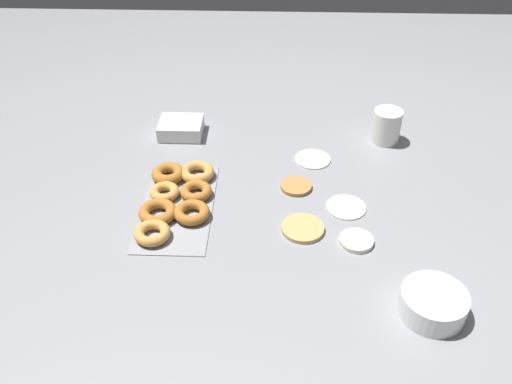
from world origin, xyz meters
name	(u,v)px	position (x,y,z in m)	size (l,w,h in m)	color
ground_plane	(288,199)	(0.00, 0.00, 0.00)	(3.00, 3.00, 0.00)	gray
pancake_0	(346,207)	(0.03, 0.16, 0.00)	(0.11, 0.11, 0.01)	beige
pancake_1	(356,241)	(0.17, 0.17, 0.01)	(0.09, 0.09, 0.01)	beige
pancake_2	(303,228)	(0.13, 0.04, 0.01)	(0.11, 0.11, 0.01)	tan
pancake_3	(296,186)	(-0.05, 0.02, 0.01)	(0.09, 0.09, 0.01)	#B27F42
pancake_4	(313,159)	(-0.20, 0.08, 0.00)	(0.11, 0.11, 0.01)	beige
donut_tray	(176,198)	(0.03, -0.31, 0.02)	(0.38, 0.19, 0.04)	#93969B
batter_bowl	(433,304)	(0.39, 0.31, 0.03)	(0.15, 0.15, 0.06)	white
container_stack	(181,128)	(-0.33, -0.35, 0.02)	(0.12, 0.14, 0.05)	white
paper_cup	(386,126)	(-0.32, 0.31, 0.05)	(0.09, 0.09, 0.11)	white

